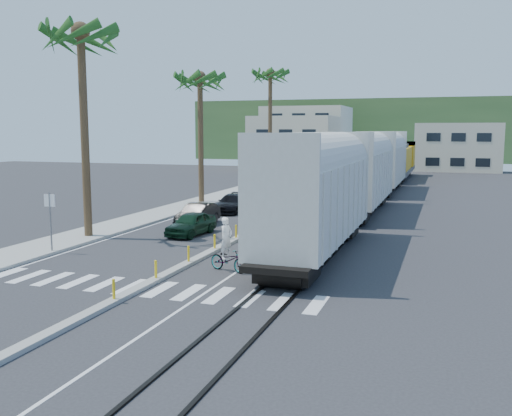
{
  "coord_description": "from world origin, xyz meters",
  "views": [
    {
      "loc": [
        10.77,
        -20.54,
        5.93
      ],
      "look_at": [
        1.55,
        6.79,
        2.0
      ],
      "focal_mm": 40.0,
      "sensor_mm": 36.0,
      "label": 1
    }
  ],
  "objects_px": {
    "car_lead": "(191,224)",
    "cyclist": "(228,255)",
    "car_second": "(198,214)",
    "street_sign": "(50,213)"
  },
  "relations": [
    {
      "from": "car_lead",
      "to": "cyclist",
      "type": "distance_m",
      "value": 8.82
    },
    {
      "from": "car_second",
      "to": "cyclist",
      "type": "bearing_deg",
      "value": -60.08
    },
    {
      "from": "car_lead",
      "to": "street_sign",
      "type": "bearing_deg",
      "value": -117.73
    },
    {
      "from": "car_lead",
      "to": "cyclist",
      "type": "xyz_separation_m",
      "value": [
        5.09,
        -7.21,
        0.06
      ]
    },
    {
      "from": "street_sign",
      "to": "car_second",
      "type": "xyz_separation_m",
      "value": [
        3.27,
        9.88,
        -1.28
      ]
    },
    {
      "from": "street_sign",
      "to": "car_second",
      "type": "distance_m",
      "value": 10.49
    },
    {
      "from": "car_lead",
      "to": "cyclist",
      "type": "bearing_deg",
      "value": -49.43
    },
    {
      "from": "car_second",
      "to": "cyclist",
      "type": "relative_size",
      "value": 1.79
    },
    {
      "from": "car_lead",
      "to": "cyclist",
      "type": "height_order",
      "value": "cyclist"
    },
    {
      "from": "street_sign",
      "to": "cyclist",
      "type": "relative_size",
      "value": 1.28
    }
  ]
}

